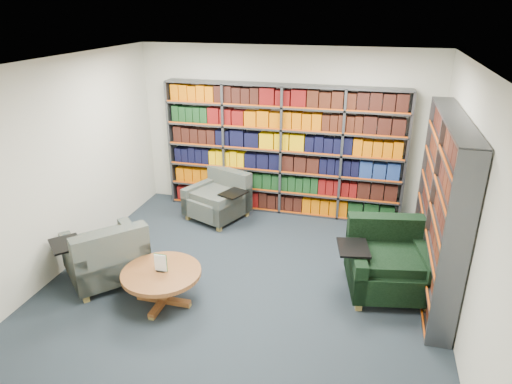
% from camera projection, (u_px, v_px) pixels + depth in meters
% --- Properties ---
extents(room_shell, '(5.02, 5.02, 2.82)m').
position_uv_depth(room_shell, '(243.00, 184.00, 5.48)').
color(room_shell, black).
rests_on(room_shell, ground).
extents(bookshelf_back, '(4.00, 0.28, 2.20)m').
position_uv_depth(bookshelf_back, '(282.00, 151.00, 7.69)').
color(bookshelf_back, '#47494F').
rests_on(bookshelf_back, ground).
extents(bookshelf_right, '(0.28, 2.50, 2.20)m').
position_uv_depth(bookshelf_right, '(441.00, 207.00, 5.59)').
color(bookshelf_right, '#47494F').
rests_on(bookshelf_right, ground).
extents(chair_teal_left, '(1.15, 1.12, 0.78)m').
position_uv_depth(chair_teal_left, '(220.00, 199.00, 7.77)').
color(chair_teal_left, '#052133').
rests_on(chair_teal_left, ground).
extents(chair_green_right, '(1.24, 1.14, 0.89)m').
position_uv_depth(chair_green_right, '(387.00, 263.00, 5.78)').
color(chair_green_right, black).
rests_on(chair_green_right, ground).
extents(chair_teal_front, '(1.31, 1.31, 0.85)m').
position_uv_depth(chair_teal_front, '(107.00, 258.00, 5.92)').
color(chair_teal_front, '#052133').
rests_on(chair_teal_front, ground).
extents(coffee_table, '(0.95, 0.95, 0.67)m').
position_uv_depth(coffee_table, '(162.00, 278.00, 5.47)').
color(coffee_table, '#9C5D2C').
rests_on(coffee_table, ground).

